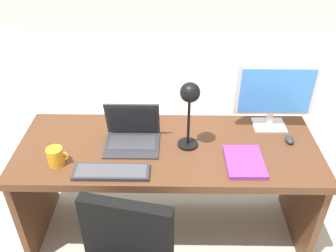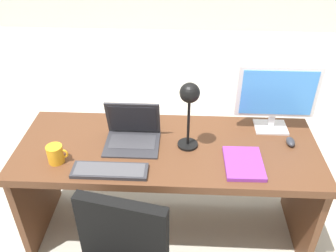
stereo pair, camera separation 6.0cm
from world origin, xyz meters
TOP-DOWN VIEW (x-y plane):
  - ground at (0.00, 1.50)m, footprint 12.00×12.00m
  - desk at (0.00, 0.04)m, footprint 1.78×0.68m
  - monitor at (0.64, 0.22)m, footprint 0.48×0.16m
  - laptop at (-0.21, 0.05)m, footprint 0.32×0.26m
  - keyboard at (-0.30, -0.25)m, footprint 0.41×0.13m
  - mouse at (0.73, 0.05)m, footprint 0.05×0.09m
  - desk_lamp at (0.12, -0.01)m, footprint 0.12×0.14m
  - book at (0.43, -0.15)m, footprint 0.21×0.28m
  - coffee_mug at (-0.61, -0.17)m, footprint 0.12×0.09m

SIDE VIEW (x-z plane):
  - ground at x=0.00m, z-range 0.00..0.00m
  - desk at x=0.00m, z-range 0.18..0.91m
  - keyboard at x=-0.30m, z-range 0.73..0.75m
  - book at x=0.43m, z-range 0.73..0.76m
  - mouse at x=0.73m, z-range 0.73..0.77m
  - coffee_mug at x=-0.61m, z-range 0.73..0.84m
  - laptop at x=-0.21m, z-range 0.68..0.93m
  - monitor at x=0.64m, z-range 0.76..1.19m
  - desk_lamp at x=0.12m, z-range 0.83..1.26m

